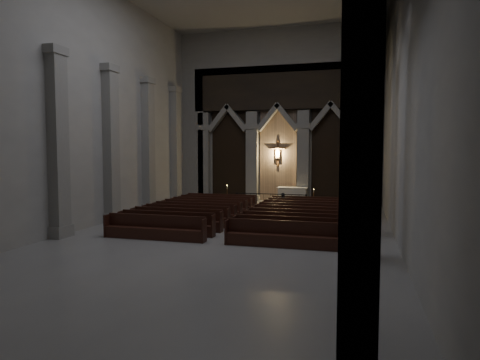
{
  "coord_description": "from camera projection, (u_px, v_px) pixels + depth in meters",
  "views": [
    {
      "loc": [
        5.48,
        -17.83,
        3.73
      ],
      "look_at": [
        -0.32,
        3.0,
        2.2
      ],
      "focal_mm": 32.0,
      "sensor_mm": 36.0,
      "label": 1
    }
  ],
  "objects": [
    {
      "name": "sanctuary_wall",
      "position": [
        278.0,
        108.0,
        29.49
      ],
      "size": [
        14.0,
        0.77,
        12.0
      ],
      "color": "gray",
      "rests_on": "ground"
    },
    {
      "name": "candle_stand_right",
      "position": [
        314.0,
        204.0,
        26.71
      ],
      "size": [
        0.22,
        0.22,
        1.3
      ],
      "color": "olive",
      "rests_on": "ground"
    },
    {
      "name": "sanctuary_step",
      "position": [
        275.0,
        204.0,
        29.05
      ],
      "size": [
        8.5,
        2.6,
        0.15
      ],
      "primitive_type": "cube",
      "color": "gray",
      "rests_on": "ground"
    },
    {
      "name": "pews",
      "position": [
        244.0,
        218.0,
        21.38
      ],
      "size": [
        9.91,
        9.36,
        1.0
      ],
      "color": "black",
      "rests_on": "ground"
    },
    {
      "name": "room",
      "position": [
        229.0,
        60.0,
        18.33
      ],
      "size": [
        24.0,
        24.1,
        12.0
      ],
      "color": "gray",
      "rests_on": "ground"
    },
    {
      "name": "right_arcade",
      "position": [
        362.0,
        53.0,
        18.12
      ],
      "size": [
        1.0,
        24.0,
        12.0
      ],
      "color": "gray",
      "rests_on": "ground"
    },
    {
      "name": "altar",
      "position": [
        292.0,
        195.0,
        29.08
      ],
      "size": [
        2.05,
        0.82,
        1.04
      ],
      "color": "beige",
      "rests_on": "sanctuary_step"
    },
    {
      "name": "worshipper",
      "position": [
        283.0,
        204.0,
        24.68
      ],
      "size": [
        0.49,
        0.36,
        1.25
      ],
      "primitive_type": "imported",
      "rotation": [
        0.0,
        0.0,
        0.13
      ],
      "color": "black",
      "rests_on": "ground"
    },
    {
      "name": "candle_stand_left",
      "position": [
        227.0,
        200.0,
        28.82
      ],
      "size": [
        0.23,
        0.23,
        1.36
      ],
      "color": "olive",
      "rests_on": "ground"
    },
    {
      "name": "left_pilasters",
      "position": [
        131.0,
        147.0,
        23.76
      ],
      "size": [
        0.6,
        13.0,
        8.03
      ],
      "color": "gray",
      "rests_on": "ground"
    },
    {
      "name": "altar_rail",
      "position": [
        271.0,
        198.0,
        27.72
      ],
      "size": [
        4.68,
        0.09,
        0.92
      ],
      "color": "black",
      "rests_on": "ground"
    }
  ]
}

